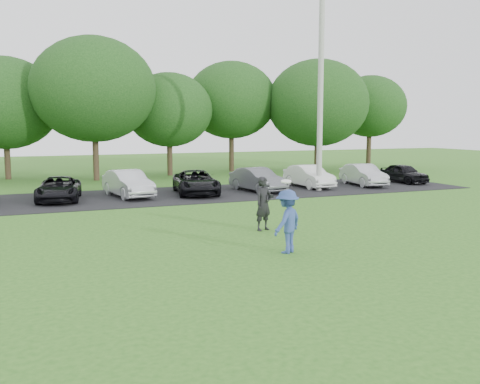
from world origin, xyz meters
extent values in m
plane|color=#2C641C|center=(0.00, 0.00, 0.00)|extent=(100.00, 100.00, 0.00)
cube|color=black|center=(0.00, 13.00, 0.01)|extent=(32.00, 6.50, 0.03)
cylinder|color=#B0B0AB|center=(7.86, 11.86, 5.09)|extent=(0.28, 0.28, 10.18)
imported|color=#31498B|center=(0.15, 0.59, 0.85)|extent=(1.26, 1.12, 1.69)
cylinder|color=white|center=(0.02, 0.43, 1.94)|extent=(0.27, 0.27, 0.09)
imported|color=black|center=(0.85, 3.58, 0.87)|extent=(0.74, 0.60, 1.74)
cube|color=black|center=(1.03, 3.40, 1.12)|extent=(0.17, 0.14, 0.10)
imported|color=black|center=(-4.77, 13.00, 0.56)|extent=(2.35, 4.05, 1.06)
imported|color=silver|center=(-1.68, 13.10, 0.66)|extent=(1.93, 3.97, 1.25)
imported|color=black|center=(1.57, 12.87, 0.61)|extent=(2.57, 4.41, 1.15)
imported|color=#57595F|center=(4.78, 12.70, 0.63)|extent=(1.85, 3.78, 1.19)
imported|color=silver|center=(8.07, 13.25, 0.62)|extent=(1.34, 3.63, 1.19)
imported|color=#B3B5BB|center=(11.28, 12.83, 0.62)|extent=(1.69, 3.71, 1.18)
imported|color=black|center=(14.31, 13.12, 0.58)|extent=(1.38, 3.25, 1.10)
cylinder|color=#38281C|center=(-7.00, 24.40, 1.10)|extent=(0.36, 0.36, 2.20)
ellipsoid|color=#214C19|center=(-7.00, 24.40, 4.71)|extent=(6.68, 6.68, 5.68)
cylinder|color=#38281C|center=(-2.00, 21.60, 1.35)|extent=(0.36, 0.36, 2.70)
ellipsoid|color=#214C19|center=(-2.00, 21.60, 5.48)|extent=(7.42, 7.42, 6.31)
cylinder|color=#38281C|center=(3.00, 23.00, 1.10)|extent=(0.36, 0.36, 2.20)
ellipsoid|color=#214C19|center=(3.00, 23.00, 4.36)|extent=(5.76, 5.76, 4.90)
cylinder|color=#38281C|center=(8.00, 24.40, 1.35)|extent=(0.36, 0.36, 2.70)
ellipsoid|color=#214C19|center=(8.00, 24.40, 5.14)|extent=(6.50, 6.50, 5.53)
cylinder|color=#38281C|center=(13.50, 21.60, 1.10)|extent=(0.36, 0.36, 2.20)
ellipsoid|color=#214C19|center=(13.50, 21.60, 4.92)|extent=(7.24, 7.24, 6.15)
cylinder|color=#38281C|center=(19.00, 23.00, 1.35)|extent=(0.36, 0.36, 2.70)
ellipsoid|color=#214C19|center=(19.00, 23.00, 4.79)|extent=(5.58, 5.58, 4.74)
camera|label=1|loc=(-6.35, -11.80, 3.40)|focal=40.00mm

